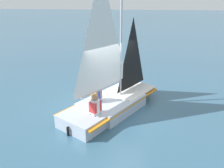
# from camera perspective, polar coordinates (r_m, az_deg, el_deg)

# --- Properties ---
(ground_plane) EXTENTS (260.00, 260.00, 0.00)m
(ground_plane) POSITION_cam_1_polar(r_m,az_deg,el_deg) (8.49, 0.00, -6.66)
(ground_plane) COLOR #38607A
(sailboat_main) EXTENTS (4.54, 3.32, 5.02)m
(sailboat_main) POSITION_cam_1_polar(r_m,az_deg,el_deg) (8.19, -0.17, -2.80)
(sailboat_main) COLOR #B2BCCC
(sailboat_main) RESTS_ON ground_plane
(sailor_helm) EXTENTS (0.42, 0.40, 1.16)m
(sailor_helm) POSITION_cam_1_polar(r_m,az_deg,el_deg) (8.05, -4.04, -3.32)
(sailor_helm) COLOR black
(sailor_helm) RESTS_ON ground_plane
(sailor_crew) EXTENTS (0.42, 0.40, 1.16)m
(sailor_crew) POSITION_cam_1_polar(r_m,az_deg,el_deg) (7.15, -4.36, -6.61)
(sailor_crew) COLOR black
(sailor_crew) RESTS_ON ground_plane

